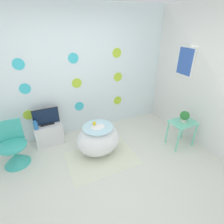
{
  "coord_description": "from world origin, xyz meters",
  "views": [
    {
      "loc": [
        -0.77,
        -1.58,
        2.28
      ],
      "look_at": [
        0.39,
        0.89,
        0.85
      ],
      "focal_mm": 28.0,
      "sensor_mm": 36.0,
      "label": 1
    }
  ],
  "objects_px": {
    "bathtub": "(98,139)",
    "vase": "(36,125)",
    "chair": "(15,151)",
    "potted_plant_left": "(185,116)",
    "tv": "(46,117)"
  },
  "relations": [
    {
      "from": "chair",
      "to": "tv",
      "type": "xyz_separation_m",
      "value": [
        0.63,
        0.38,
        0.33
      ]
    },
    {
      "from": "bathtub",
      "to": "vase",
      "type": "xyz_separation_m",
      "value": [
        -1.02,
        0.63,
        0.22
      ]
    },
    {
      "from": "chair",
      "to": "vase",
      "type": "xyz_separation_m",
      "value": [
        0.41,
        0.28,
        0.26
      ]
    },
    {
      "from": "vase",
      "to": "potted_plant_left",
      "type": "distance_m",
      "value": 2.83
    },
    {
      "from": "potted_plant_left",
      "to": "tv",
      "type": "bearing_deg",
      "value": 153.33
    },
    {
      "from": "tv",
      "to": "vase",
      "type": "relative_size",
      "value": 2.68
    },
    {
      "from": "bathtub",
      "to": "potted_plant_left",
      "type": "distance_m",
      "value": 1.69
    },
    {
      "from": "bathtub",
      "to": "vase",
      "type": "distance_m",
      "value": 1.22
    },
    {
      "from": "chair",
      "to": "bathtub",
      "type": "bearing_deg",
      "value": -13.56
    },
    {
      "from": "bathtub",
      "to": "potted_plant_left",
      "type": "relative_size",
      "value": 3.64
    },
    {
      "from": "vase",
      "to": "potted_plant_left",
      "type": "bearing_deg",
      "value": -22.96
    },
    {
      "from": "chair",
      "to": "potted_plant_left",
      "type": "relative_size",
      "value": 3.49
    },
    {
      "from": "bathtub",
      "to": "vase",
      "type": "bearing_deg",
      "value": 148.49
    },
    {
      "from": "vase",
      "to": "chair",
      "type": "bearing_deg",
      "value": -145.89
    },
    {
      "from": "vase",
      "to": "bathtub",
      "type": "bearing_deg",
      "value": -31.51
    }
  ]
}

